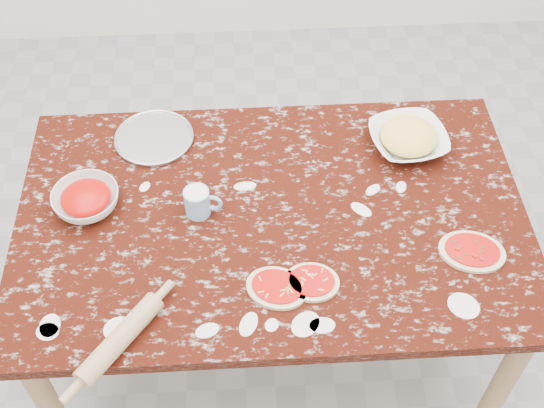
{
  "coord_description": "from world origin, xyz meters",
  "views": [
    {
      "loc": [
        -0.08,
        -1.37,
        2.43
      ],
      "look_at": [
        0.0,
        0.0,
        0.8
      ],
      "focal_mm": 45.72,
      "sensor_mm": 36.0,
      "label": 1
    }
  ],
  "objects": [
    {
      "name": "flour_mug",
      "position": [
        -0.23,
        0.02,
        0.8
      ],
      "size": [
        0.12,
        0.08,
        0.09
      ],
      "color": "#77AED3",
      "rests_on": "worktable"
    },
    {
      "name": "ground",
      "position": [
        0.0,
        0.0,
        0.0
      ],
      "size": [
        4.0,
        4.0,
        0.0
      ],
      "primitive_type": "plane",
      "color": "gray"
    },
    {
      "name": "sauce_bowl",
      "position": [
        -0.58,
        0.06,
        0.78
      ],
      "size": [
        0.22,
        0.22,
        0.07
      ],
      "primitive_type": "imported",
      "rotation": [
        0.0,
        0.0,
        0.04
      ],
      "color": "white",
      "rests_on": "worktable"
    },
    {
      "name": "pizza_tray",
      "position": [
        -0.39,
        0.36,
        0.76
      ],
      "size": [
        0.32,
        0.32,
        0.01
      ],
      "primitive_type": "cylinder",
      "rotation": [
        0.0,
        0.0,
        0.26
      ],
      "color": "#B2B2B7",
      "rests_on": "worktable"
    },
    {
      "name": "pizza_mid",
      "position": [
        0.1,
        -0.27,
        0.76
      ],
      "size": [
        0.18,
        0.16,
        0.02
      ],
      "color": "beige",
      "rests_on": "worktable"
    },
    {
      "name": "pizza_right",
      "position": [
        0.59,
        -0.18,
        0.76
      ],
      "size": [
        0.23,
        0.2,
        0.02
      ],
      "color": "beige",
      "rests_on": "worktable"
    },
    {
      "name": "rolling_pin",
      "position": [
        -0.43,
        -0.43,
        0.78
      ],
      "size": [
        0.23,
        0.27,
        0.06
      ],
      "primitive_type": "cylinder",
      "rotation": [
        0.0,
        1.57,
        0.92
      ],
      "color": "tan",
      "rests_on": "worktable"
    },
    {
      "name": "worktable",
      "position": [
        0.0,
        0.0,
        0.67
      ],
      "size": [
        1.6,
        1.0,
        0.75
      ],
      "color": "black",
      "rests_on": "ground"
    },
    {
      "name": "pizza_left",
      "position": [
        -0.0,
        -0.28,
        0.76
      ],
      "size": [
        0.22,
        0.2,
        0.02
      ],
      "color": "beige",
      "rests_on": "worktable"
    },
    {
      "name": "cheese_bowl",
      "position": [
        0.48,
        0.27,
        0.78
      ],
      "size": [
        0.3,
        0.3,
        0.06
      ],
      "primitive_type": "imported",
      "rotation": [
        0.0,
        0.0,
        0.18
      ],
      "color": "white",
      "rests_on": "worktable"
    }
  ]
}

